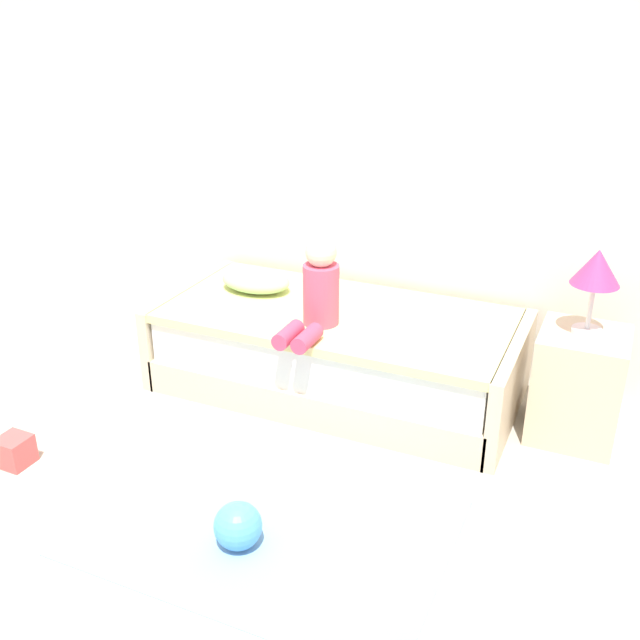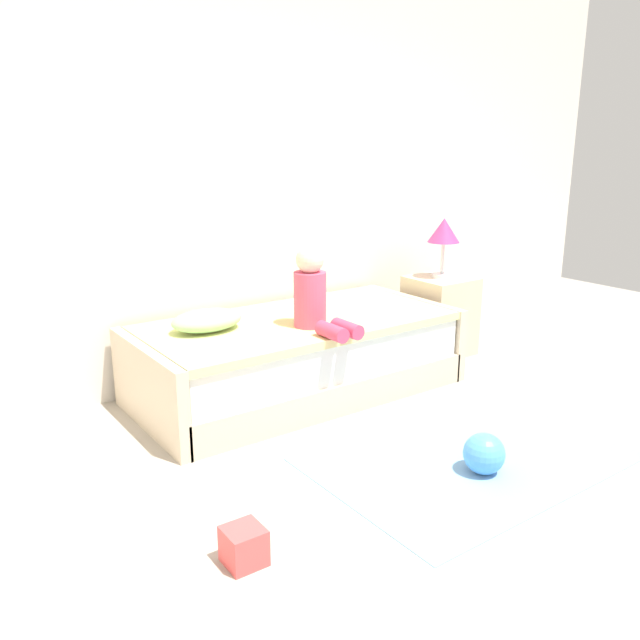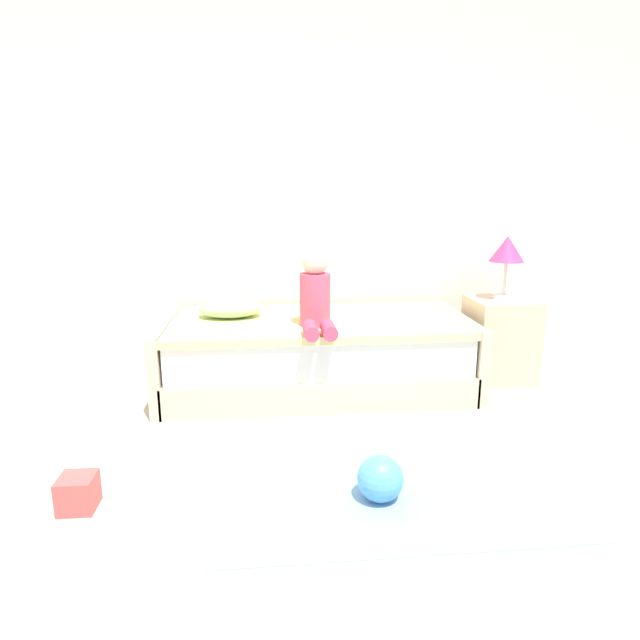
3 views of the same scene
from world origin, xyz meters
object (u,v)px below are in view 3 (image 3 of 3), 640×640
at_px(bed, 316,354).
at_px(toy_ball, 380,479).
at_px(nightstand, 500,339).
at_px(child_figure, 316,296).
at_px(table_lamp, 507,252).
at_px(toy_block, 78,493).
at_px(pillow, 230,308).

xyz_separation_m(bed, toy_ball, (0.15, -1.45, -0.14)).
height_order(nightstand, child_figure, child_figure).
bearing_deg(nightstand, table_lamp, 90.00).
bearing_deg(child_figure, toy_block, -134.98).
distance_m(table_lamp, child_figure, 1.42).
height_order(nightstand, toy_block, nightstand).
distance_m(child_figure, toy_block, 1.75).
distance_m(nightstand, toy_ball, 1.92).
relative_size(pillow, toy_block, 2.88).
xyz_separation_m(nightstand, toy_ball, (-1.20, -1.49, -0.20)).
bearing_deg(toy_block, nightstand, 29.46).
bearing_deg(bed, child_figure, -96.25).
height_order(table_lamp, child_figure, table_lamp).
xyz_separation_m(table_lamp, child_figure, (-1.38, -0.27, -0.23)).
distance_m(pillow, toy_ball, 1.78).
bearing_deg(bed, table_lamp, 1.92).
bearing_deg(table_lamp, bed, -178.08).
bearing_deg(pillow, bed, -9.63).
distance_m(nightstand, pillow, 1.96).
relative_size(child_figure, toy_block, 3.33).
bearing_deg(nightstand, pillow, 178.38).
relative_size(bed, nightstand, 3.52).
bearing_deg(table_lamp, toy_block, -150.54).
height_order(table_lamp, toy_block, table_lamp).
distance_m(table_lamp, toy_ball, 2.09).
distance_m(bed, pillow, 0.68).
relative_size(nightstand, pillow, 1.36).
distance_m(bed, toy_block, 1.83).
bearing_deg(child_figure, pillow, 149.81).
relative_size(nightstand, table_lamp, 1.33).
xyz_separation_m(nightstand, table_lamp, (0.00, 0.00, 0.64)).
height_order(bed, nightstand, nightstand).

